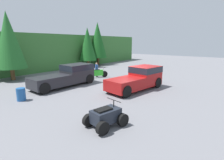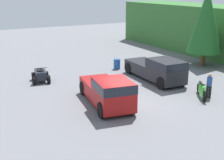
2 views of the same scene
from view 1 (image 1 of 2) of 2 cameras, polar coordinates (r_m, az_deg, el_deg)
ground_plane at (r=16.05m, az=5.24°, el=-2.04°), size 80.00×80.00×0.00m
hillside_backdrop at (r=27.66m, az=-24.20°, el=8.27°), size 44.00×6.00×5.08m
tree_left at (r=21.06m, az=-30.68°, el=11.08°), size 3.09×3.09×7.03m
tree_mid_left at (r=28.21m, az=-7.96°, el=11.52°), size 2.73×2.73×6.20m
tree_mid_right at (r=30.93m, az=-4.73°, el=12.81°), size 3.20×3.20×7.27m
pickup_truck_red at (r=15.05m, az=8.78°, el=0.81°), size 5.57×2.82×1.89m
pickup_truck_second at (r=16.62m, az=-14.00°, el=1.67°), size 5.97×2.27×1.89m
dirt_bike at (r=19.86m, az=-4.65°, el=2.16°), size 2.06×1.31×1.15m
quad_atv at (r=8.47m, az=-2.05°, el=-11.93°), size 2.06×1.59×1.22m
rider_person at (r=20.21m, az=-5.05°, el=3.52°), size 0.45×0.45×1.65m
steel_barrel at (r=13.55m, az=-27.57°, el=-4.18°), size 0.58×0.58×0.88m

